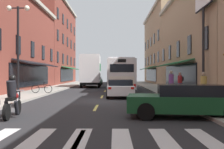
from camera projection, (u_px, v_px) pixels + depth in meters
name	position (u px, v px, depth m)	size (l,w,h in m)	color
ground_plane	(100.00, 101.00, 16.73)	(34.80, 80.00, 0.10)	#28282B
lane_centre_dashes	(100.00, 101.00, 16.48)	(0.14, 73.90, 0.01)	#DBCC4C
crosswalk_near	(78.00, 140.00, 6.73)	(7.10, 2.80, 0.01)	silver
sidewalk_left	(7.00, 100.00, 16.78)	(3.00, 80.00, 0.14)	#A39E93
sidewalk_right	(193.00, 100.00, 16.68)	(3.00, 80.00, 0.14)	#A39E93
billboard_sign	(203.00, 13.00, 18.20)	(0.40, 3.25, 7.47)	black
transit_bus	(119.00, 74.00, 28.94)	(2.77, 12.55, 3.20)	silver
box_truck	(91.00, 71.00, 34.47)	(2.66, 7.80, 4.06)	white
sedan_near	(120.00, 88.00, 19.46)	(2.01, 4.59, 1.29)	silver
sedan_mid	(186.00, 100.00, 10.25)	(4.58, 2.33, 1.28)	#144723
sedan_far	(96.00, 80.00, 43.18)	(2.04, 4.82, 1.28)	#144723
motorcycle_rider	(12.00, 99.00, 10.19)	(0.62, 2.07, 1.66)	black
bicycle_near	(42.00, 89.00, 21.70)	(1.71, 0.48, 0.91)	black
pedestrian_near	(180.00, 82.00, 21.61)	(0.51, 0.48, 1.68)	navy
pedestrian_mid	(171.00, 82.00, 19.39)	(0.36, 0.36, 1.80)	#4C4C51
pedestrian_far	(204.00, 86.00, 15.54)	(0.36, 0.36, 1.67)	#B29947
street_lamp_twin	(18.00, 48.00, 16.18)	(1.42, 0.32, 5.75)	black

